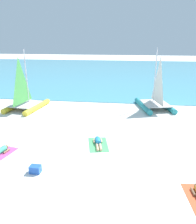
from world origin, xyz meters
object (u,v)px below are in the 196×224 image
Objects in this scene: sailboat_yellow at (26,101)px; towel_middle at (98,145)px; cooler_box at (35,169)px; sunbather_middle at (98,142)px; sailboat_teal at (155,100)px.

sailboat_yellow is 2.67× the size of towel_middle.
towel_middle is at bearing 51.55° from cooler_box.
sunbather_middle is (7.18, -5.95, -0.63)m from sailboat_yellow.
sailboat_yellow is 10.16× the size of cooler_box.
sailboat_teal reaches higher than towel_middle.
sunbather_middle is at bearing -31.73° from sailboat_yellow.
sailboat_teal is 12.72m from cooler_box.
sailboat_yellow is 11.38m from sailboat_teal.
sailboat_yellow is 10.35m from cooler_box.
sunbather_middle is at bearing 102.15° from towel_middle.
sunbather_middle is (-4.09, -7.56, -0.64)m from sailboat_teal.
sailboat_yellow is 9.41m from towel_middle.
sunbather_middle is 4.14m from cooler_box.
towel_middle is at bearing -90.00° from sunbather_middle.
sailboat_teal is 3.33× the size of sunbather_middle.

